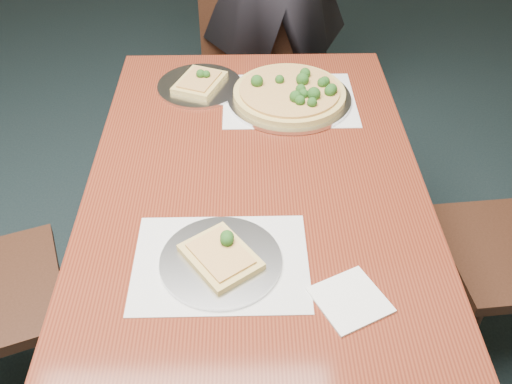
{
  "coord_description": "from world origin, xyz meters",
  "views": [
    {
      "loc": [
        0.36,
        -0.76,
        1.73
      ],
      "look_at": [
        0.38,
        0.36,
        0.75
      ],
      "focal_mm": 40.0,
      "sensor_mm": 36.0,
      "label": 1
    }
  ],
  "objects_px": {
    "dining_table": "(256,217)",
    "slice_plate_near": "(221,258)",
    "pizza_pan": "(291,94)",
    "slice_plate_far": "(200,84)",
    "chair_far": "(247,62)"
  },
  "relations": [
    {
      "from": "pizza_pan",
      "to": "slice_plate_near",
      "type": "bearing_deg",
      "value": -106.66
    },
    {
      "from": "slice_plate_far",
      "to": "slice_plate_near",
      "type": "bearing_deg",
      "value": -83.42
    },
    {
      "from": "chair_far",
      "to": "slice_plate_far",
      "type": "height_order",
      "value": "chair_far"
    },
    {
      "from": "chair_far",
      "to": "slice_plate_near",
      "type": "relative_size",
      "value": 3.25
    },
    {
      "from": "dining_table",
      "to": "slice_plate_far",
      "type": "xyz_separation_m",
      "value": [
        -0.17,
        0.53,
        0.1
      ]
    },
    {
      "from": "slice_plate_near",
      "to": "slice_plate_far",
      "type": "bearing_deg",
      "value": 96.58
    },
    {
      "from": "dining_table",
      "to": "chair_far",
      "type": "relative_size",
      "value": 1.65
    },
    {
      "from": "dining_table",
      "to": "chair_far",
      "type": "xyz_separation_m",
      "value": [
        -0.02,
        1.12,
        -0.14
      ]
    },
    {
      "from": "slice_plate_near",
      "to": "slice_plate_far",
      "type": "height_order",
      "value": "slice_plate_near"
    },
    {
      "from": "pizza_pan",
      "to": "slice_plate_far",
      "type": "relative_size",
      "value": 1.41
    },
    {
      "from": "slice_plate_far",
      "to": "pizza_pan",
      "type": "bearing_deg",
      "value": -16.77
    },
    {
      "from": "pizza_pan",
      "to": "slice_plate_near",
      "type": "height_order",
      "value": "pizza_pan"
    },
    {
      "from": "pizza_pan",
      "to": "slice_plate_far",
      "type": "xyz_separation_m",
      "value": [
        -0.29,
        0.09,
        -0.01
      ]
    },
    {
      "from": "dining_table",
      "to": "slice_plate_near",
      "type": "bearing_deg",
      "value": -109.33
    },
    {
      "from": "dining_table",
      "to": "pizza_pan",
      "type": "height_order",
      "value": "pizza_pan"
    }
  ]
}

